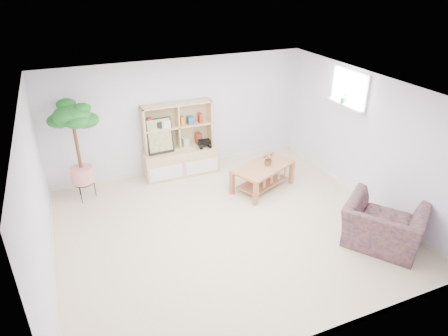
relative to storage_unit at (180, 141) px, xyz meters
name	(u,v)px	position (x,y,z in m)	size (l,w,h in m)	color
floor	(226,229)	(0.10, -2.24, -0.77)	(5.50, 5.00, 0.01)	beige
ceiling	(227,91)	(0.10, -2.24, 1.63)	(5.50, 5.00, 0.01)	white
walls	(226,166)	(0.10, -2.24, 0.43)	(5.51, 5.01, 2.40)	white
baseboard	(226,226)	(0.10, -2.24, -0.72)	(5.50, 5.00, 0.10)	white
window	(350,88)	(2.83, -1.64, 1.23)	(0.10, 0.98, 0.68)	#C8E6FE
window_sill	(345,105)	(2.77, -1.64, 0.91)	(0.14, 1.00, 0.04)	white
storage_unit	(180,141)	(0.00, 0.00, 0.00)	(1.55, 0.52, 1.55)	tan
poster	(160,136)	(-0.42, -0.02, 0.18)	(0.53, 0.12, 0.74)	yellow
toy_truck	(205,143)	(0.51, -0.10, -0.10)	(0.35, 0.24, 0.18)	black
coffee_table	(263,177)	(1.31, -1.24, -0.52)	(1.23, 0.67, 0.50)	#9C552F
table_plant	(268,159)	(1.41, -1.24, -0.14)	(0.24, 0.21, 0.26)	#1E6F1B
floor_tree	(78,153)	(-2.00, -0.26, 0.19)	(0.71, 0.71, 1.93)	#1B6B26
armchair	(384,223)	(2.20, -3.60, -0.35)	(1.16, 1.01, 0.86)	#111A40
sill_plant	(343,98)	(2.77, -1.57, 1.03)	(0.12, 0.10, 0.22)	#1B6B26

